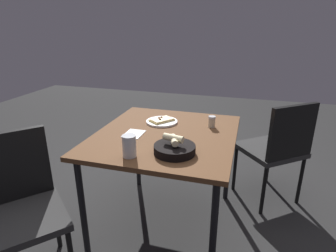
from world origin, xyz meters
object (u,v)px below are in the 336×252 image
Objects in this scene: chair_near at (278,146)px; chair_far at (18,200)px; dining_table at (166,142)px; pizza_plate at (162,121)px; bread_basket at (175,148)px; beer_glass at (129,147)px; pepper_shaker at (212,122)px.

chair_near reaches higher than chair_far.
pizza_plate is at bearing 24.63° from dining_table.
pizza_plate is 0.96m from chair_near.
chair_far is at bearing 128.95° from chair_near.
pizza_plate is at bearing -34.41° from chair_far.
dining_table is 0.95m from chair_near.
bread_basket is 0.26m from beer_glass.
beer_glass reaches higher than bread_basket.
pizza_plate is at bearing 110.40° from chair_near.
dining_table is 4.36× the size of pizza_plate.
pizza_plate is 1.06m from chair_far.
pepper_shaker is at bearing -48.03° from chair_far.
chair_near reaches higher than bread_basket.
dining_table is 0.23m from pizza_plate.
chair_near reaches higher than dining_table.
beer_glass is 0.14× the size of chair_near.
pepper_shaker is 0.09× the size of chair_far.
dining_table is 0.95m from chair_far.
chair_near is 1.01× the size of chair_far.
chair_near is 1.87m from chair_far.
dining_table is at bearing -45.97° from chair_far.
pizza_plate is at bearing 91.21° from pepper_shaker.
pizza_plate is at bearing 25.53° from bread_basket.
pepper_shaker is 1.31m from chair_far.
bread_basket is at bearing -154.47° from pizza_plate.
pizza_plate is 0.98× the size of bread_basket.
pepper_shaker is 0.09× the size of chair_near.
chair_near is (0.52, -0.78, -0.15)m from dining_table.
chair_near is (0.80, -0.64, -0.25)m from bread_basket.
pizza_plate is 1.86× the size of beer_glass.
bread_basket is (-0.28, -0.14, 0.10)m from dining_table.
pizza_plate is 0.26× the size of chair_near.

